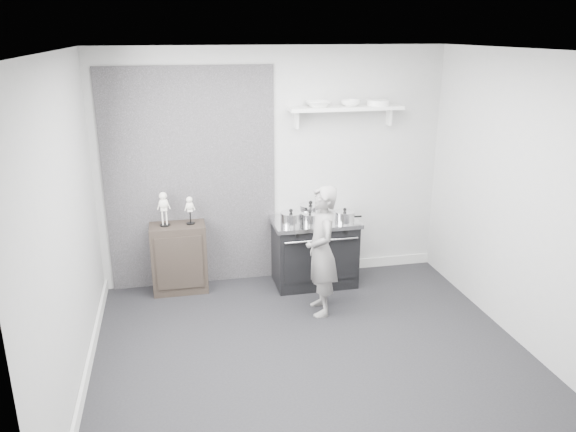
% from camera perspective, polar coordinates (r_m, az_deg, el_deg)
% --- Properties ---
extents(ground, '(4.00, 4.00, 0.00)m').
position_cam_1_polar(ground, '(5.37, 2.34, -13.72)').
color(ground, black).
rests_on(ground, ground).
extents(room_shell, '(4.02, 3.62, 2.71)m').
position_cam_1_polar(room_shell, '(4.83, 1.13, 3.81)').
color(room_shell, '#B8B8B5').
rests_on(room_shell, ground).
extents(wall_shelf, '(1.30, 0.26, 0.24)m').
position_cam_1_polar(wall_shelf, '(6.44, 5.87, 10.76)').
color(wall_shelf, silver).
rests_on(wall_shelf, room_shell).
extents(stove, '(0.98, 0.61, 0.79)m').
position_cam_1_polar(stove, '(6.56, 2.72, -3.63)').
color(stove, black).
rests_on(stove, ground).
extents(side_cabinet, '(0.61, 0.36, 0.79)m').
position_cam_1_polar(side_cabinet, '(6.49, -10.99, -4.19)').
color(side_cabinet, black).
rests_on(side_cabinet, ground).
extents(child, '(0.35, 0.51, 1.38)m').
position_cam_1_polar(child, '(5.79, 3.43, -3.58)').
color(child, gray).
rests_on(child, ground).
extents(pot_front_left, '(0.33, 0.24, 0.19)m').
position_cam_1_polar(pot_front_left, '(6.24, 0.31, -0.25)').
color(pot_front_left, silver).
rests_on(pot_front_left, stove).
extents(pot_back_left, '(0.35, 0.26, 0.20)m').
position_cam_1_polar(pot_back_left, '(6.49, 2.30, 0.52)').
color(pot_back_left, silver).
rests_on(pot_back_left, stove).
extents(pot_front_right, '(0.31, 0.23, 0.17)m').
position_cam_1_polar(pot_front_right, '(6.35, 5.78, -0.07)').
color(pot_front_right, silver).
rests_on(pot_front_right, stove).
extents(pot_front_center, '(0.27, 0.18, 0.16)m').
position_cam_1_polar(pot_front_center, '(6.26, 2.24, -0.29)').
color(pot_front_center, silver).
rests_on(pot_front_center, stove).
extents(skeleton_full, '(0.12, 0.08, 0.44)m').
position_cam_1_polar(skeleton_full, '(6.29, -12.51, 0.95)').
color(skeleton_full, silver).
rests_on(skeleton_full, side_cabinet).
extents(skeleton_torso, '(0.10, 0.07, 0.36)m').
position_cam_1_polar(skeleton_torso, '(6.30, -9.95, 0.77)').
color(skeleton_torso, silver).
rests_on(skeleton_torso, side_cabinet).
extents(bowl_large, '(0.27, 0.27, 0.07)m').
position_cam_1_polar(bowl_large, '(6.33, 3.06, 11.29)').
color(bowl_large, white).
rests_on(bowl_large, wall_shelf).
extents(bowl_small, '(0.22, 0.22, 0.07)m').
position_cam_1_polar(bowl_small, '(6.44, 6.37, 11.34)').
color(bowl_small, white).
rests_on(bowl_small, wall_shelf).
extents(plate_stack, '(0.25, 0.25, 0.06)m').
position_cam_1_polar(plate_stack, '(6.55, 9.13, 11.30)').
color(plate_stack, white).
rests_on(plate_stack, wall_shelf).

